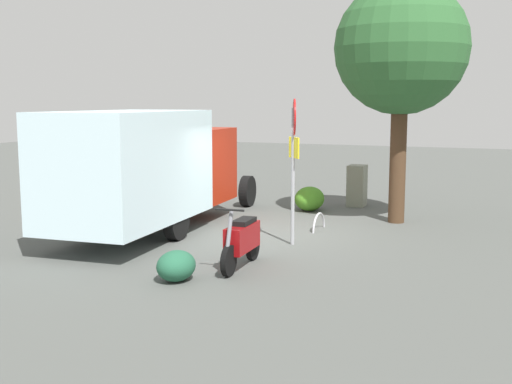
# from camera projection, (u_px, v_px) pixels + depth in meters

# --- Properties ---
(ground_plane) EXTENTS (60.00, 60.00, 0.00)m
(ground_plane) POSITION_uv_depth(u_px,v_px,m) (271.00, 232.00, 14.99)
(ground_plane) COLOR #4D504C
(box_truck_near) EXTENTS (7.96, 2.76, 2.84)m
(box_truck_near) POSITION_uv_depth(u_px,v_px,m) (149.00, 165.00, 14.72)
(box_truck_near) COLOR black
(box_truck_near) RESTS_ON ground
(motorcycle) EXTENTS (1.81, 0.55, 1.20)m
(motorcycle) POSITION_uv_depth(u_px,v_px,m) (242.00, 240.00, 11.73)
(motorcycle) COLOR black
(motorcycle) RESTS_ON ground
(stop_sign) EXTENTS (0.71, 0.33, 3.10)m
(stop_sign) POSITION_uv_depth(u_px,v_px,m) (294.00, 148.00, 13.38)
(stop_sign) COLOR #9E9EA3
(stop_sign) RESTS_ON ground
(street_tree) EXTENTS (3.29, 3.29, 6.00)m
(street_tree) POSITION_uv_depth(u_px,v_px,m) (401.00, 49.00, 15.57)
(street_tree) COLOR #47301E
(street_tree) RESTS_ON ground
(utility_cabinet) EXTENTS (0.61, 0.50, 1.20)m
(utility_cabinet) POSITION_uv_depth(u_px,v_px,m) (357.00, 186.00, 18.61)
(utility_cabinet) COLOR gray
(utility_cabinet) RESTS_ON ground
(bike_rack_hoop) EXTENTS (0.85, 0.07, 0.85)m
(bike_rack_hoop) POSITION_uv_depth(u_px,v_px,m) (319.00, 230.00, 15.21)
(bike_rack_hoop) COLOR #B7B7BC
(bike_rack_hoop) RESTS_ON ground
(shrub_near_sign) EXTENTS (0.78, 0.63, 0.53)m
(shrub_near_sign) POSITION_uv_depth(u_px,v_px,m) (176.00, 266.00, 10.87)
(shrub_near_sign) COLOR #235A3E
(shrub_near_sign) RESTS_ON ground
(shrub_mid_verge) EXTENTS (1.00, 0.82, 0.68)m
(shrub_mid_verge) POSITION_uv_depth(u_px,v_px,m) (309.00, 199.00, 17.84)
(shrub_mid_verge) COLOR #458522
(shrub_mid_verge) RESTS_ON ground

